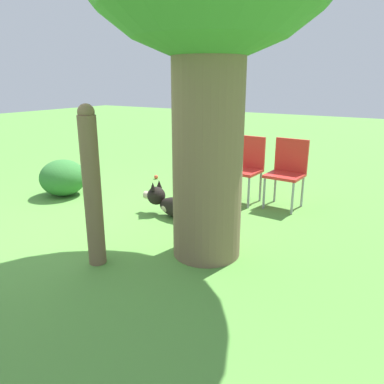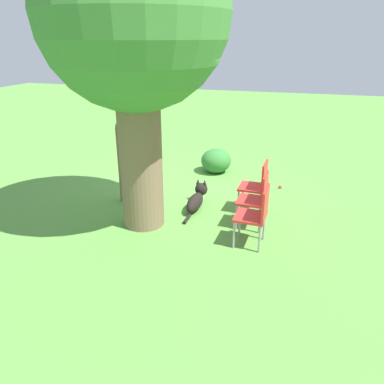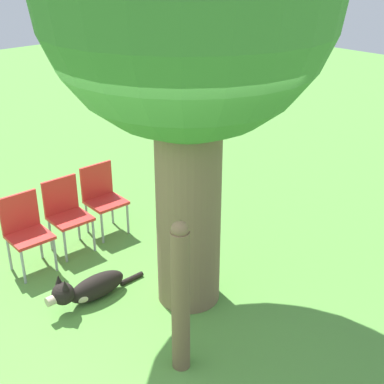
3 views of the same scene
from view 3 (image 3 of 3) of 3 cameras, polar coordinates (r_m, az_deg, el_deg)
The scene contains 6 objects.
ground_plane at distance 5.18m, azimuth -9.59°, elevation -16.09°, with size 30.00×30.00×0.00m, color #56933D.
dog at distance 5.68m, azimuth -11.02°, elevation -10.09°, with size 0.24×1.16×0.42m.
fence_post at distance 4.49m, azimuth -1.23°, elevation -11.20°, with size 0.16×0.16×1.44m.
red_chair_0 at distance 6.21m, azimuth -17.35°, elevation -3.68°, with size 0.44×0.46×0.88m.
red_chair_1 at distance 6.49m, azimuth -13.28°, elevation -1.90°, with size 0.44×0.46×0.88m.
red_chair_2 at distance 6.80m, azimuth -9.57°, elevation -0.27°, with size 0.44×0.46×0.88m.
Camera 3 is at (3.35, -2.04, 3.38)m, focal length 50.00 mm.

